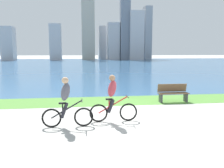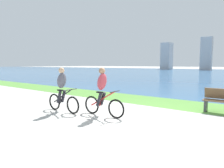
% 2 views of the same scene
% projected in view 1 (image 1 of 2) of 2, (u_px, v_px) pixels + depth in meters
% --- Properties ---
extents(ground_plane, '(300.00, 300.00, 0.00)m').
position_uv_depth(ground_plane, '(141.00, 115.00, 9.47)').
color(ground_plane, '#B2AFA8').
extents(grass_strip_bayside, '(120.00, 2.35, 0.01)m').
position_uv_depth(grass_strip_bayside, '(128.00, 100.00, 12.27)').
color(grass_strip_bayside, '#59933D').
rests_on(grass_strip_bayside, ground).
extents(bay_water_surface, '(300.00, 70.98, 0.00)m').
position_uv_depth(bay_water_surface, '(93.00, 64.00, 48.30)').
color(bay_water_surface, '#386693').
rests_on(bay_water_surface, ground).
extents(cyclist_lead, '(1.74, 0.52, 1.70)m').
position_uv_depth(cyclist_lead, '(113.00, 99.00, 8.47)').
color(cyclist_lead, black).
rests_on(cyclist_lead, ground).
extents(cyclist_trailing, '(1.71, 0.52, 1.69)m').
position_uv_depth(cyclist_trailing, '(66.00, 103.00, 7.84)').
color(cyclist_trailing, black).
rests_on(cyclist_trailing, ground).
extents(bench_near_path, '(1.50, 0.47, 0.90)m').
position_uv_depth(bench_near_path, '(173.00, 93.00, 11.85)').
color(bench_near_path, brown).
rests_on(bench_near_path, ground).
extents(city_skyline_far_shore, '(44.90, 10.93, 20.72)m').
position_uv_depth(city_skyline_far_shore, '(106.00, 36.00, 73.59)').
color(city_skyline_far_shore, '#B7B7BC').
rests_on(city_skyline_far_shore, ground).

